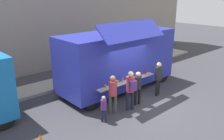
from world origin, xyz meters
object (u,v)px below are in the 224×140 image
(food_truck_main, at_px, (119,59))
(customer_mid_with_backpack, at_px, (131,87))
(customer_front_ordering, at_px, (138,85))
(customer_rear_waiting, at_px, (113,91))
(child_near_queue, at_px, (104,107))
(trash_bin, at_px, (136,59))
(customer_extra_browsing, at_px, (158,76))

(food_truck_main, bearing_deg, customer_mid_with_backpack, -122.21)
(customer_front_ordering, height_order, customer_mid_with_backpack, customer_mid_with_backpack)
(customer_rear_waiting, xyz_separation_m, child_near_queue, (-0.76, -0.32, -0.35))
(trash_bin, relative_size, child_near_queue, 0.80)
(food_truck_main, xyz_separation_m, child_near_queue, (-2.89, -2.25, -1.00))
(customer_mid_with_backpack, xyz_separation_m, customer_extra_browsing, (2.21, 0.23, -0.07))
(food_truck_main, bearing_deg, customer_front_ordering, -109.79)
(customer_rear_waiting, distance_m, child_near_queue, 0.90)
(customer_front_ordering, distance_m, child_near_queue, 2.21)
(food_truck_main, xyz_separation_m, trash_bin, (3.86, 2.32, -1.22))
(food_truck_main, relative_size, customer_extra_browsing, 3.79)
(trash_bin, relative_size, customer_front_ordering, 0.57)
(customer_mid_with_backpack, xyz_separation_m, customer_rear_waiting, (-0.76, 0.31, -0.08))
(customer_extra_browsing, bearing_deg, food_truck_main, 2.15)
(trash_bin, bearing_deg, customer_front_ordering, -136.21)
(customer_front_ordering, distance_m, customer_mid_with_backpack, 0.70)
(trash_bin, distance_m, customer_extra_browsing, 5.31)
(food_truck_main, distance_m, child_near_queue, 3.79)
(customer_front_ordering, xyz_separation_m, customer_extra_browsing, (1.55, 0.04, 0.09))
(trash_bin, relative_size, customer_mid_with_backpack, 0.51)
(trash_bin, height_order, customer_mid_with_backpack, customer_mid_with_backpack)
(food_truck_main, relative_size, customer_rear_waiting, 3.84)
(trash_bin, height_order, customer_rear_waiting, customer_rear_waiting)
(food_truck_main, xyz_separation_m, customer_rear_waiting, (-2.12, -1.93, -0.65))
(trash_bin, xyz_separation_m, customer_front_ordering, (-4.56, -4.37, 0.50))
(food_truck_main, relative_size, trash_bin, 7.23)
(trash_bin, relative_size, customer_extra_browsing, 0.52)
(food_truck_main, height_order, trash_bin, food_truck_main)
(food_truck_main, bearing_deg, customer_rear_waiting, -138.58)
(customer_front_ordering, height_order, customer_rear_waiting, customer_rear_waiting)
(customer_mid_with_backpack, relative_size, customer_rear_waiting, 1.05)
(customer_extra_browsing, bearing_deg, trash_bin, -55.43)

